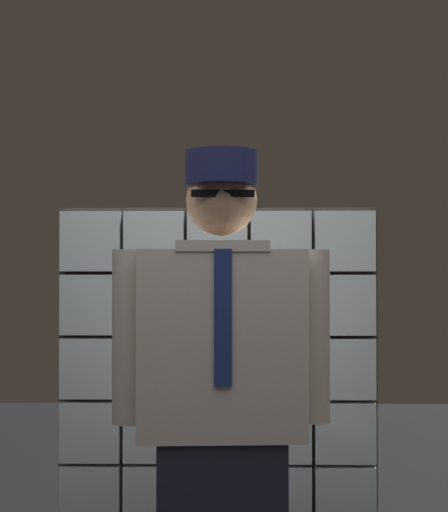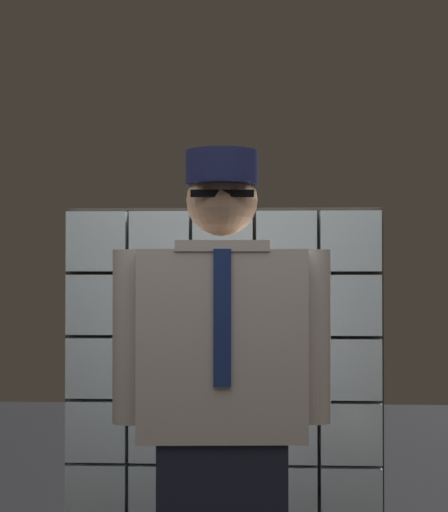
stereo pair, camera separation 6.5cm
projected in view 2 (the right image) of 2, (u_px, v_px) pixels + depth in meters
The scene contains 2 objects.
glass_block_wall at pixel (223, 400), 3.42m from camera, with size 1.46×0.10×1.74m.
standing_person at pixel (222, 415), 2.52m from camera, with size 0.73×0.32×1.84m.
Camera 2 is at (0.15, -2.11, 1.44)m, focal length 53.09 mm.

